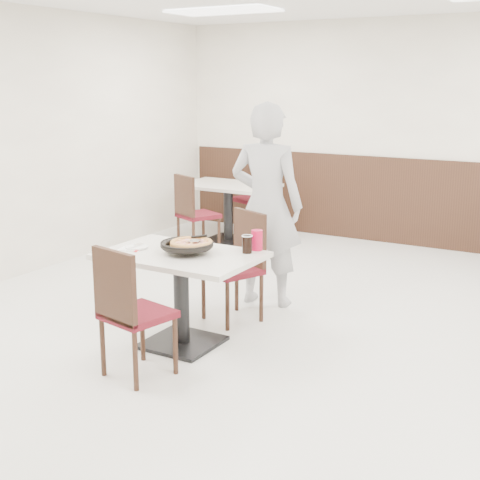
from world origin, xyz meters
The scene contains 21 objects.
floor centered at (0.00, 0.00, 0.00)m, with size 7.00×7.00×0.00m, color beige.
wall_back centered at (0.00, 3.50, 1.40)m, with size 6.00×0.04×2.80m, color beige.
wall_left centered at (-3.00, 0.00, 1.40)m, with size 0.04×7.00×2.80m, color beige.
wainscot_back centered at (0.00, 3.48, 0.55)m, with size 5.90×0.03×1.10m, color black.
fluo_panel_c centered at (-1.50, 1.80, 2.78)m, with size 1.20×0.60×0.02m, color white.
main_table centered at (-0.38, -0.68, 0.38)m, with size 1.20×0.80×0.75m, color silver, non-canonical shape.
chair_near centered at (-0.32, -1.29, 0.47)m, with size 0.42×0.42×0.95m, color black, non-canonical shape.
chair_far centered at (-0.32, 0.00, 0.47)m, with size 0.42×0.42×0.95m, color black, non-canonical shape.
trivet centered at (-0.34, -0.62, 0.77)m, with size 0.13×0.13×0.04m, color black.
pizza_pan centered at (-0.33, -0.66, 0.79)m, with size 0.36×0.36×0.01m, color black.
pizza centered at (-0.31, -0.63, 0.81)m, with size 0.33×0.33×0.02m, color #C48C49.
pizza_server centered at (-0.29, -0.60, 0.84)m, with size 0.07×0.09×0.00m, color silver.
napkin centered at (-0.79, -0.75, 0.75)m, with size 0.18×0.18×0.00m, color white.
side_plate centered at (-0.77, -0.73, 0.76)m, with size 0.18×0.18×0.01m, color white.
fork centered at (-0.76, -0.76, 0.77)m, with size 0.01×0.14×0.00m, color silver.
cola_glass centered at (0.06, -0.42, 0.81)m, with size 0.08×0.08×0.13m, color black.
red_cup centered at (0.09, -0.30, 0.83)m, with size 0.09×0.09×0.16m, color #B20B31.
diner_person centered at (-0.29, 0.57, 0.93)m, with size 0.68×0.45×1.87m, color #ADAEB3.
bg_table_left centered at (-1.88, 2.51, 0.38)m, with size 1.20×0.80×0.75m, color silver, non-canonical shape.
bg_chair_left_near centered at (-1.91, 1.87, 0.47)m, with size 0.42×0.42×0.95m, color black, non-canonical shape.
bg_chair_left_far centered at (-1.92, 3.16, 0.47)m, with size 0.42×0.42×0.95m, color black, non-canonical shape.
Camera 1 is at (2.52, -4.74, 2.04)m, focal length 50.00 mm.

